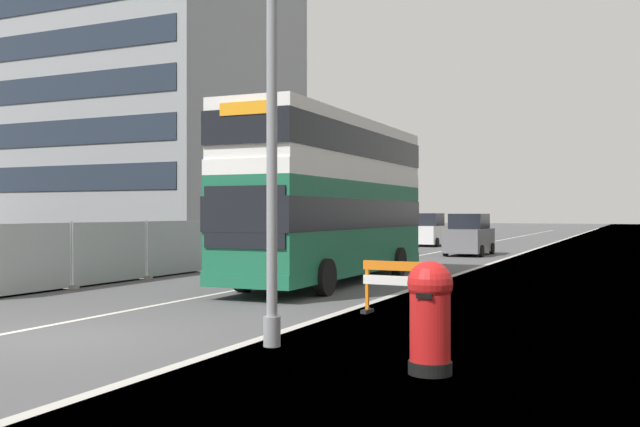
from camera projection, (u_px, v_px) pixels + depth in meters
name	position (u px, v px, depth m)	size (l,w,h in m)	color
ground	(82.00, 343.00, 12.38)	(140.00, 280.00, 0.10)	#4C4C4F
double_decker_bus	(332.00, 196.00, 22.66)	(2.90, 11.36, 5.15)	#196042
lamppost_foreground	(272.00, 125.00, 11.82)	(0.29, 0.70, 7.83)	gray
red_pillar_postbox	(430.00, 312.00, 9.81)	(0.63, 0.63, 1.56)	black
roadworks_barrier	(398.00, 281.00, 15.45)	(1.60, 0.52, 1.16)	orange
construction_site_fence	(176.00, 248.00, 25.37)	(0.44, 17.20, 1.98)	#A8AAAD
car_oncoming_near	(469.00, 236.00, 37.21)	(2.02, 4.31, 2.16)	slate
car_receding_mid	(428.00, 231.00, 47.37)	(2.00, 3.85, 2.18)	silver
bare_tree_far_verge_near	(300.00, 216.00, 43.80)	(2.21, 3.26, 4.51)	#4C3D2D
bare_tree_far_verge_mid	(361.00, 210.00, 53.28)	(2.63, 3.23, 4.76)	#4C3D2D
backdrop_office_block	(121.00, 85.00, 58.94)	(25.58, 17.83, 25.53)	gray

